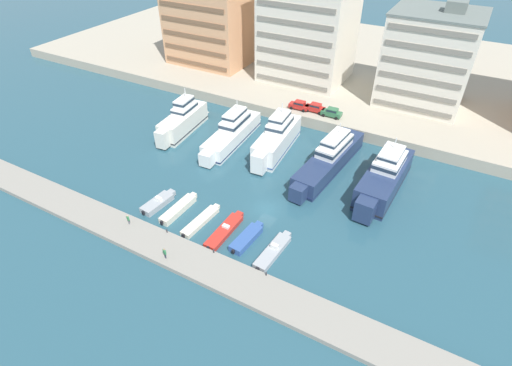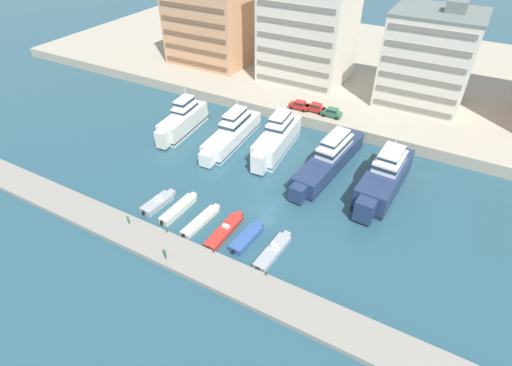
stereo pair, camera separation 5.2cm
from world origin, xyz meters
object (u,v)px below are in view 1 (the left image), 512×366
(yacht_navy_center, at_px, (384,177))
(motorboat_grey_far_left, at_px, (158,203))
(yacht_ivory_far_left, at_px, (183,120))
(pedestrian_mid_deck, at_px, (128,219))
(motorboat_cream_mid_left, at_px, (201,221))
(motorboat_red_center_left, at_px, (225,231))
(motorboat_cream_left, at_px, (179,209))
(motorboat_grey_center_right, at_px, (273,251))
(motorboat_blue_center, at_px, (247,238))
(pedestrian_near_edge, at_px, (165,253))
(car_red_far_left, at_px, (299,105))
(yacht_navy_center_left, at_px, (330,158))
(car_green_mid_left, at_px, (332,112))
(yacht_white_mid_left, at_px, (277,138))
(yacht_white_left, at_px, (232,132))
(car_red_left, at_px, (315,107))

(yacht_navy_center, height_order, motorboat_grey_far_left, yacht_navy_center)
(yacht_ivory_far_left, xyz_separation_m, pedestrian_mid_deck, (10.24, -26.31, -0.77))
(motorboat_cream_mid_left, relative_size, pedestrian_mid_deck, 4.87)
(yacht_navy_center, height_order, motorboat_red_center_left, yacht_navy_center)
(motorboat_cream_left, bearing_deg, motorboat_grey_center_right, -2.43)
(yacht_ivory_far_left, height_order, motorboat_red_center_left, yacht_ivory_far_left)
(motorboat_cream_mid_left, bearing_deg, motorboat_blue_center, 0.65)
(motorboat_cream_mid_left, distance_m, pedestrian_near_edge, 8.54)
(motorboat_red_center_left, bearing_deg, car_red_far_left, 97.54)
(pedestrian_mid_deck, bearing_deg, pedestrian_near_edge, -16.42)
(pedestrian_near_edge, bearing_deg, motorboat_cream_mid_left, 92.50)
(yacht_navy_center_left, distance_m, car_green_mid_left, 15.17)
(yacht_white_mid_left, height_order, yacht_navy_center_left, yacht_white_mid_left)
(yacht_white_left, distance_m, motorboat_grey_center_right, 29.88)
(motorboat_grey_center_right, bearing_deg, motorboat_red_center_left, 178.60)
(motorboat_grey_far_left, bearing_deg, yacht_white_mid_left, 68.82)
(motorboat_grey_far_left, bearing_deg, motorboat_cream_mid_left, -0.63)
(motorboat_cream_mid_left, distance_m, motorboat_red_center_left, 4.19)
(yacht_white_left, relative_size, motorboat_cream_left, 2.46)
(yacht_white_mid_left, bearing_deg, car_red_far_left, 96.24)
(yacht_white_mid_left, height_order, car_red_left, yacht_white_mid_left)
(yacht_white_left, height_order, yacht_navy_center_left, yacht_navy_center_left)
(motorboat_red_center_left, bearing_deg, motorboat_blue_center, 2.44)
(motorboat_grey_center_right, xyz_separation_m, car_green_mid_left, (-5.66, 36.80, 2.82))
(car_red_left, bearing_deg, yacht_ivory_far_left, -142.47)
(motorboat_cream_mid_left, height_order, motorboat_grey_center_right, motorboat_grey_center_right)
(motorboat_cream_left, xyz_separation_m, car_red_far_left, (3.76, 35.91, 2.72))
(motorboat_red_center_left, xyz_separation_m, car_green_mid_left, (2.21, 36.60, 2.87))
(car_red_far_left, relative_size, car_red_left, 1.00)
(motorboat_red_center_left, relative_size, car_green_mid_left, 2.10)
(car_red_far_left, height_order, pedestrian_mid_deck, car_red_far_left)
(yacht_navy_center_left, distance_m, motorboat_cream_mid_left, 25.10)
(motorboat_grey_far_left, relative_size, pedestrian_near_edge, 3.81)
(motorboat_blue_center, height_order, car_red_left, car_red_left)
(yacht_ivory_far_left, height_order, motorboat_cream_mid_left, yacht_ivory_far_left)
(yacht_navy_center, bearing_deg, car_red_left, 138.99)
(motorboat_cream_mid_left, distance_m, motorboat_grey_center_right, 12.06)
(motorboat_cream_left, bearing_deg, motorboat_grey_far_left, -174.53)
(motorboat_red_center_left, height_order, pedestrian_near_edge, pedestrian_near_edge)
(motorboat_grey_center_right, bearing_deg, pedestrian_mid_deck, -164.78)
(car_red_far_left, bearing_deg, yacht_ivory_far_left, -138.64)
(motorboat_red_center_left, relative_size, pedestrian_near_edge, 4.99)
(yacht_ivory_far_left, distance_m, yacht_white_left, 10.73)
(yacht_white_mid_left, xyz_separation_m, car_green_mid_left, (5.58, 13.46, 0.64))
(yacht_white_mid_left, relative_size, car_green_mid_left, 4.25)
(motorboat_cream_left, height_order, motorboat_red_center_left, motorboat_cream_left)
(yacht_navy_center, xyz_separation_m, car_red_left, (-18.46, 16.06, 0.72))
(motorboat_red_center_left, distance_m, car_green_mid_left, 36.78)
(motorboat_grey_far_left, height_order, motorboat_cream_mid_left, motorboat_grey_far_left)
(yacht_white_left, xyz_separation_m, motorboat_grey_far_left, (-0.07, -21.72, -1.59))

